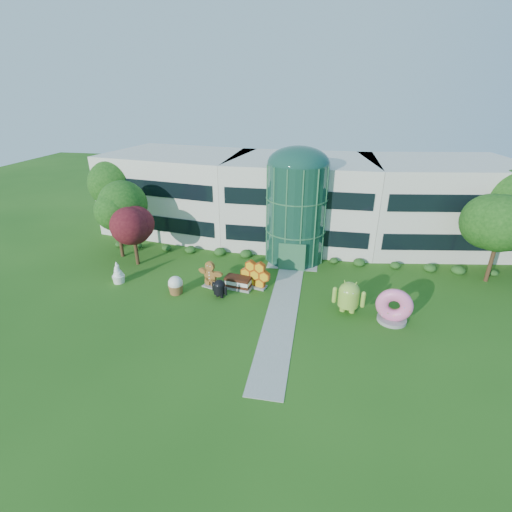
% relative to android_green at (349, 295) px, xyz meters
% --- Properties ---
extents(ground, '(140.00, 140.00, 0.00)m').
position_rel_android_green_xyz_m(ground, '(-5.12, -2.39, -1.51)').
color(ground, '#215114').
rests_on(ground, ground).
extents(building, '(46.00, 15.00, 9.30)m').
position_rel_android_green_xyz_m(building, '(-5.12, 15.61, 3.14)').
color(building, beige).
rests_on(building, ground).
extents(atrium, '(6.00, 6.00, 9.80)m').
position_rel_android_green_xyz_m(atrium, '(-5.12, 9.61, 3.39)').
color(atrium, '#194738').
rests_on(atrium, ground).
extents(walkway, '(2.40, 20.00, 0.04)m').
position_rel_android_green_xyz_m(walkway, '(-5.12, -0.39, -1.49)').
color(walkway, '#9E9E93').
rests_on(walkway, ground).
extents(tree_red, '(4.00, 4.00, 6.00)m').
position_rel_android_green_xyz_m(tree_red, '(-20.62, 5.11, 1.49)').
color(tree_red, '#3F0C14').
rests_on(tree_red, ground).
extents(trees_backdrop, '(52.00, 8.00, 8.40)m').
position_rel_android_green_xyz_m(trees_backdrop, '(-5.12, 10.61, 2.69)').
color(trees_backdrop, '#133F0F').
rests_on(trees_backdrop, ground).
extents(android_green, '(2.90, 2.15, 3.03)m').
position_rel_android_green_xyz_m(android_green, '(0.00, 0.00, 0.00)').
color(android_green, '#86B53A').
rests_on(android_green, ground).
extents(android_black, '(1.96, 1.69, 1.87)m').
position_rel_android_green_xyz_m(android_black, '(-10.67, 0.34, -0.58)').
color(android_black, black).
rests_on(android_black, ground).
extents(donut, '(2.95, 1.80, 2.86)m').
position_rel_android_green_xyz_m(donut, '(3.32, -0.73, -0.08)').
color(donut, '#E2569F').
rests_on(donut, ground).
extents(gingerbread, '(2.90, 1.79, 2.50)m').
position_rel_android_green_xyz_m(gingerbread, '(-11.96, 1.99, -0.26)').
color(gingerbread, brown).
rests_on(gingerbread, ground).
extents(ice_cream_sandwich, '(2.64, 1.61, 1.10)m').
position_rel_android_green_xyz_m(ice_cream_sandwich, '(-9.46, 2.13, -0.96)').
color(ice_cream_sandwich, black).
rests_on(ice_cream_sandwich, ground).
extents(honeycomb, '(3.10, 1.72, 2.30)m').
position_rel_android_green_xyz_m(honeycomb, '(-7.98, 2.62, -0.36)').
color(honeycomb, '#EEAF17').
rests_on(honeycomb, ground).
extents(froyo, '(1.51, 1.51, 2.08)m').
position_rel_android_green_xyz_m(froyo, '(-20.50, 1.16, -0.47)').
color(froyo, white).
rests_on(froyo, ground).
extents(cupcake, '(1.67, 1.67, 1.64)m').
position_rel_android_green_xyz_m(cupcake, '(-14.58, 0.25, -0.70)').
color(cupcake, white).
rests_on(cupcake, ground).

